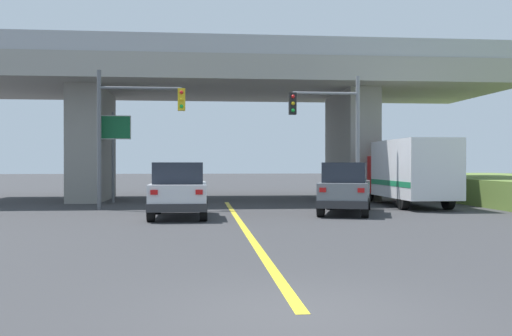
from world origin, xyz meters
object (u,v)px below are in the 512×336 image
object	(u,v)px
suv_lead	(179,190)
box_truck	(408,171)
traffic_signal_nearside	(335,125)
traffic_signal_farside	(128,121)
suv_crossing	(345,188)
highway_sign	(113,135)

from	to	relation	value
suv_lead	box_truck	bearing A→B (deg)	24.46
box_truck	traffic_signal_nearside	size ratio (longest dim) A/B	1.28
suv_lead	traffic_signal_farside	world-z (taller)	traffic_signal_farside
traffic_signal_farside	box_truck	bearing A→B (deg)	3.62
suv_crossing	traffic_signal_farside	world-z (taller)	traffic_signal_farside
suv_lead	traffic_signal_nearside	xyz separation A→B (m)	(6.73, 3.82, 2.68)
suv_crossing	traffic_signal_farside	bearing A→B (deg)	179.82
highway_sign	suv_lead	bearing A→B (deg)	-66.83
traffic_signal_nearside	traffic_signal_farside	size ratio (longest dim) A/B	0.98
suv_lead	suv_crossing	bearing A→B (deg)	9.62
traffic_signal_farside	suv_crossing	bearing A→B (deg)	-17.80
box_truck	traffic_signal_nearside	distance (m)	4.32
box_truck	traffic_signal_nearside	xyz separation A→B (m)	(-3.68, -0.92, 2.08)
suv_crossing	traffic_signal_farside	xyz separation A→B (m)	(-8.81, 2.83, 2.79)
traffic_signal_farside	highway_sign	world-z (taller)	traffic_signal_farside
traffic_signal_nearside	traffic_signal_farside	world-z (taller)	traffic_signal_farside
suv_lead	traffic_signal_farside	size ratio (longest dim) A/B	0.71
box_truck	traffic_signal_farside	bearing A→B (deg)	-176.38
box_truck	traffic_signal_farside	size ratio (longest dim) A/B	1.25
box_truck	traffic_signal_nearside	bearing A→B (deg)	-165.98
traffic_signal_nearside	traffic_signal_farside	xyz separation A→B (m)	(-9.03, 0.11, 0.12)
suv_crossing	highway_sign	size ratio (longest dim) A/B	1.13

